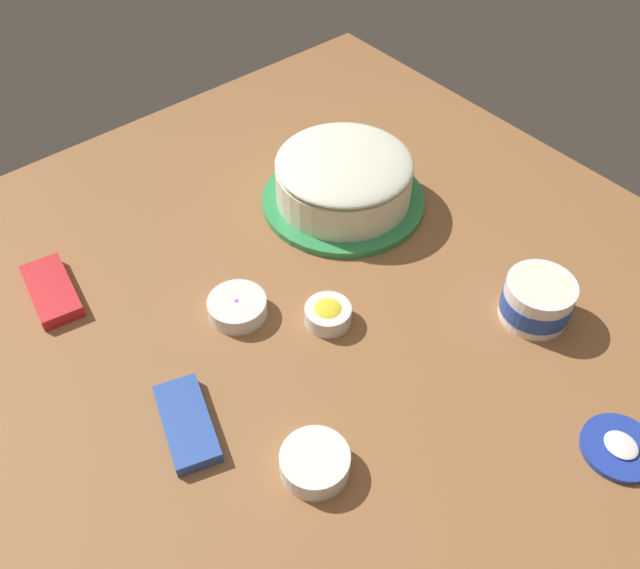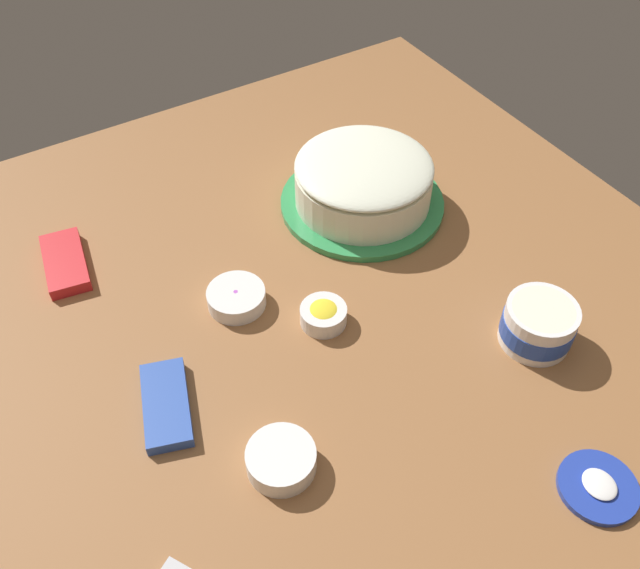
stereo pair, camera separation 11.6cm
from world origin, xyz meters
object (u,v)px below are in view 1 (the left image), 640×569
frosted_cake (344,181)px  candy_box_upper (187,423)px  frosting_tub_lid (620,448)px  sprinkle_bowl_rainbow (237,306)px  candy_box_lower (52,291)px  sprinkle_bowl_yellow (328,314)px  sprinkle_bowl_green (315,462)px  frosting_tub (537,299)px

frosted_cake → candy_box_upper: 0.56m
frosting_tub_lid → sprinkle_bowl_rainbow: 0.62m
sprinkle_bowl_rainbow → candy_box_lower: sprinkle_bowl_rainbow is taller
sprinkle_bowl_yellow → candy_box_lower: 0.48m
sprinkle_bowl_yellow → sprinkle_bowl_green: size_ratio=0.79×
frosted_cake → candy_box_upper: (-0.24, 0.51, -0.04)m
sprinkle_bowl_rainbow → candy_box_upper: 0.23m
frosting_tub_lid → sprinkle_bowl_yellow: bearing=20.2°
candy_box_upper → frosting_tub_lid: bearing=-115.5°
sprinkle_bowl_rainbow → candy_box_upper: sprinkle_bowl_rainbow is taller
sprinkle_bowl_yellow → sprinkle_bowl_green: 0.27m
frosting_tub → sprinkle_bowl_rainbow: bearing=49.7°
frosted_cake → sprinkle_bowl_rainbow: frosted_cake is taller
sprinkle_bowl_rainbow → frosting_tub: bearing=-130.3°
frosting_tub_lid → candy_box_lower: 0.94m
sprinkle_bowl_yellow → candy_box_lower: sprinkle_bowl_yellow is taller
frosting_tub_lid → frosted_cake: bearing=-4.6°
frosting_tub → sprinkle_bowl_green: frosting_tub is taller
frosted_cake → frosting_tub: frosted_cake is taller
frosting_tub → frosting_tub_lid: 0.27m
frosted_cake → sprinkle_bowl_green: (-0.41, 0.41, -0.03)m
candy_box_lower → frosted_cake: bearing=-94.5°
sprinkle_bowl_rainbow → candy_box_upper: size_ratio=0.67×
frosting_tub → sprinkle_bowl_yellow: bearing=52.4°
candy_box_lower → sprinkle_bowl_yellow: bearing=-127.4°
candy_box_lower → candy_box_upper: size_ratio=1.01×
frosting_tub_lid → sprinkle_bowl_yellow: sprinkle_bowl_yellow is taller
sprinkle_bowl_green → candy_box_lower: bearing=14.4°
sprinkle_bowl_green → sprinkle_bowl_rainbow: 0.32m
frosted_cake → frosting_tub: 0.43m
sprinkle_bowl_yellow → candy_box_lower: bearing=43.3°
frosted_cake → candy_box_lower: bearing=76.2°
frosting_tub → candy_box_lower: bearing=47.1°
candy_box_lower → frosting_tub: bearing=-123.6°
frosted_cake → candy_box_upper: frosted_cake is taller
frosting_tub → candy_box_upper: size_ratio=0.78×
frosted_cake → sprinkle_bowl_yellow: bearing=134.2°
sprinkle_bowl_green → sprinkle_bowl_rainbow: bearing=-15.2°
frosting_tub → frosting_tub_lid: (-0.24, 0.11, -0.03)m
frosting_tub_lid → sprinkle_bowl_green: bearing=54.2°
sprinkle_bowl_green → sprinkle_bowl_yellow: bearing=-44.0°
sprinkle_bowl_green → candy_box_upper: 0.20m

